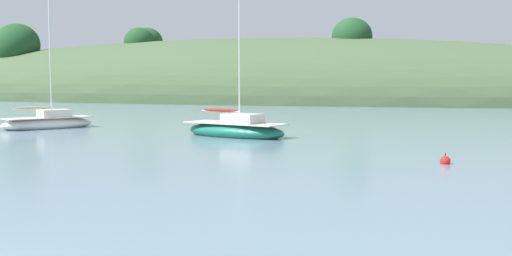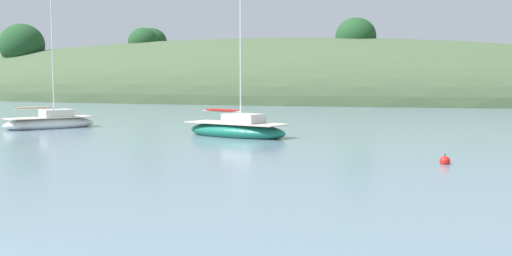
% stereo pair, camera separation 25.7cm
% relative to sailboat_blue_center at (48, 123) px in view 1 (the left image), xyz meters
% --- Properties ---
extents(far_shoreline_hill, '(150.00, 36.00, 23.12)m').
position_rel_sailboat_blue_center_xyz_m(far_shoreline_hill, '(-6.41, 56.93, -0.33)').
color(far_shoreline_hill, '#425638').
rests_on(far_shoreline_hill, ground).
extents(sailboat_blue_center, '(5.37, 6.78, 9.59)m').
position_rel_sailboat_blue_center_xyz_m(sailboat_blue_center, '(0.00, 0.00, 0.00)').
color(sailboat_blue_center, white).
rests_on(sailboat_blue_center, ground).
extents(sailboat_teal_outer, '(7.49, 4.33, 8.57)m').
position_rel_sailboat_blue_center_xyz_m(sailboat_teal_outer, '(14.95, -1.59, 0.02)').
color(sailboat_teal_outer, '#196B56').
rests_on(sailboat_teal_outer, ground).
extents(mooring_buoy_inner, '(0.44, 0.44, 0.54)m').
position_rel_sailboat_blue_center_xyz_m(mooring_buoy_inner, '(27.47, -10.13, -0.29)').
color(mooring_buoy_inner, red).
rests_on(mooring_buoy_inner, ground).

